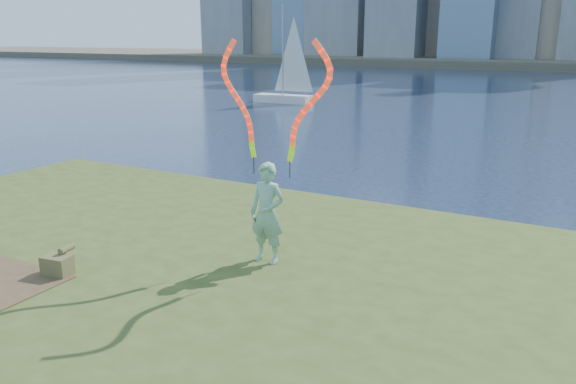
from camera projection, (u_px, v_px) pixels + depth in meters
The scene contains 6 objects.
ground at pixel (173, 290), 10.77m from camera, with size 320.00×320.00×0.00m, color #192640.
grassy_knoll at pixel (76, 326), 8.74m from camera, with size 20.00×18.00×0.80m.
far_shore at pixel (555, 62), 90.86m from camera, with size 320.00×40.00×1.20m, color #4E4839.
woman_with_ribbons at pixel (268, 186), 9.72m from camera, with size 2.12×0.43×4.17m.
canvas_bag at pixel (58, 264), 9.46m from camera, with size 0.52×0.58×0.45m.
sailboat at pixel (286, 86), 40.25m from camera, with size 4.53×1.43×6.87m.
Camera 1 is at (6.67, -7.59, 4.71)m, focal length 35.00 mm.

